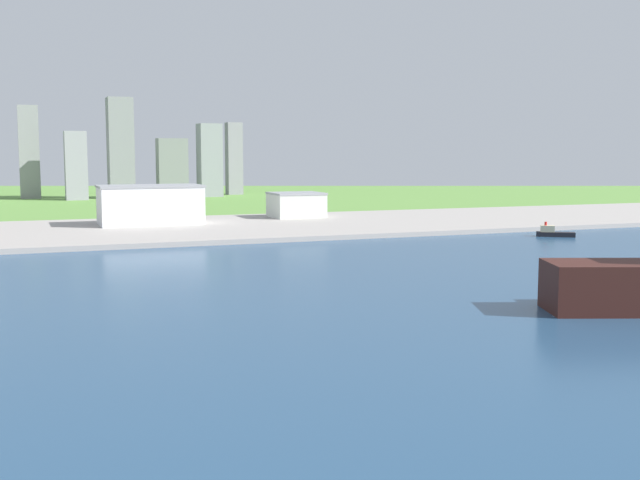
# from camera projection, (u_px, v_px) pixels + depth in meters

# --- Properties ---
(ground_plane) EXTENTS (2400.00, 2400.00, 0.00)m
(ground_plane) POSITION_uv_depth(u_px,v_px,m) (229.00, 294.00, 230.26)
(ground_plane) COLOR #5D8E3E
(water_bay) EXTENTS (840.00, 360.00, 0.15)m
(water_bay) POSITION_uv_depth(u_px,v_px,m) (297.00, 338.00, 174.69)
(water_bay) COLOR navy
(water_bay) RESTS_ON ground
(industrial_pier) EXTENTS (840.00, 140.00, 2.50)m
(industrial_pier) POSITION_uv_depth(u_px,v_px,m) (137.00, 231.00, 406.07)
(industrial_pier) COLOR #9E9791
(industrial_pier) RESTS_ON ground
(tugboat_small) EXTENTS (18.24, 14.62, 7.35)m
(tugboat_small) POSITION_uv_depth(u_px,v_px,m) (553.00, 233.00, 387.68)
(tugboat_small) COLOR black
(tugboat_small) RESTS_ON water_bay
(warehouse_main) EXTENTS (55.83, 31.15, 21.59)m
(warehouse_main) POSITION_uv_depth(u_px,v_px,m) (150.00, 205.00, 428.95)
(warehouse_main) COLOR white
(warehouse_main) RESTS_ON industrial_pier
(warehouse_annex) EXTENTS (30.74, 28.18, 15.19)m
(warehouse_annex) POSITION_uv_depth(u_px,v_px,m) (296.00, 205.00, 476.72)
(warehouse_annex) COLOR silver
(warehouse_annex) RESTS_ON industrial_pier
(distant_skyline) EXTENTS (363.24, 60.51, 108.52)m
(distant_skyline) POSITION_uv_depth(u_px,v_px,m) (47.00, 152.00, 698.69)
(distant_skyline) COLOR gray
(distant_skyline) RESTS_ON ground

